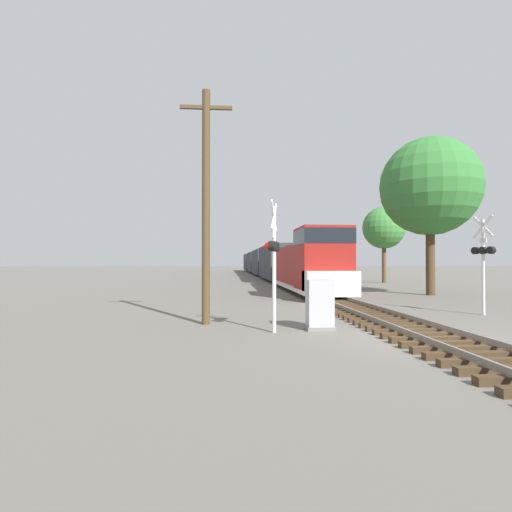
{
  "coord_description": "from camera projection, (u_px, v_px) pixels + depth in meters",
  "views": [
    {
      "loc": [
        -5.56,
        -10.5,
        2.12
      ],
      "look_at": [
        -4.26,
        7.39,
        2.4
      ],
      "focal_mm": 28.0,
      "sensor_mm": 36.0,
      "label": 1
    }
  ],
  "objects": [
    {
      "name": "utility_pole",
      "position": [
        206.0,
        203.0,
        13.69
      ],
      "size": [
        1.8,
        0.28,
        8.06
      ],
      "color": "#4C3A23",
      "rests_on": "ground"
    },
    {
      "name": "tree_far_right",
      "position": [
        430.0,
        187.0,
        25.85
      ],
      "size": [
        6.34,
        6.34,
        10.21
      ],
      "color": "#473521",
      "rests_on": "ground"
    },
    {
      "name": "tree_mid_background",
      "position": [
        384.0,
        228.0,
        41.7
      ],
      "size": [
        4.41,
        4.41,
        7.96
      ],
      "color": "brown",
      "rests_on": "ground"
    },
    {
      "name": "rail_track_bed",
      "position": [
        432.0,
        335.0,
        10.84
      ],
      "size": [
        2.6,
        160.0,
        0.31
      ],
      "color": "#42301E",
      "rests_on": "ground"
    },
    {
      "name": "relay_cabinet",
      "position": [
        320.0,
        305.0,
        12.54
      ],
      "size": [
        0.87,
        0.69,
        1.57
      ],
      "color": "slate",
      "rests_on": "ground"
    },
    {
      "name": "freight_train",
      "position": [
        263.0,
        263.0,
        61.94
      ],
      "size": [
        2.89,
        81.87,
        4.15
      ],
      "color": "maroon",
      "rests_on": "ground"
    },
    {
      "name": "ground_plane",
      "position": [
        432.0,
        340.0,
        10.84
      ],
      "size": [
        400.0,
        400.0,
        0.0
      ],
      "primitive_type": "plane",
      "color": "#666059"
    },
    {
      "name": "crossing_signal_near",
      "position": [
        273.0,
        252.0,
        12.07
      ],
      "size": [
        0.55,
        1.01,
        3.98
      ],
      "rotation": [
        0.0,
        0.0,
        -1.86
      ],
      "color": "silver",
      "rests_on": "ground"
    },
    {
      "name": "crossing_signal_far",
      "position": [
        484.0,
        255.0,
        16.1
      ],
      "size": [
        0.57,
        1.01,
        4.03
      ],
      "rotation": [
        0.0,
        0.0,
        1.88
      ],
      "color": "silver",
      "rests_on": "ground"
    }
  ]
}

